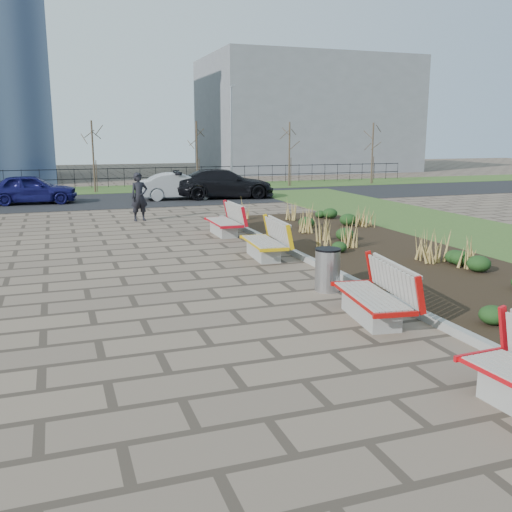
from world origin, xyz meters
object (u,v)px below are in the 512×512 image
object	(u,v)px
bench_c	(263,240)
car_blue	(31,189)
bench_b	(371,293)
car_black	(224,184)
bench_d	(223,220)
lamp_east	(231,138)
car_silver	(180,186)
litter_bin	(328,270)
pedestrian	(139,197)

from	to	relation	value
bench_c	car_blue	distance (m)	16.36
bench_b	car_black	size ratio (longest dim) A/B	0.41
bench_d	lamp_east	size ratio (longest dim) A/B	0.35
bench_b	car_silver	xyz separation A→B (m)	(0.84, 20.27, 0.19)
bench_c	lamp_east	bearing A→B (deg)	79.51
litter_bin	car_blue	world-z (taller)	car_blue
car_blue	car_black	size ratio (longest dim) A/B	0.80
car_blue	bench_d	bearing A→B (deg)	-148.18
bench_b	car_silver	world-z (taller)	car_silver
bench_b	car_silver	size ratio (longest dim) A/B	0.52
litter_bin	bench_d	bearing A→B (deg)	91.18
litter_bin	lamp_east	xyz separation A→B (m)	(4.85, 22.85, 2.59)
bench_c	bench_b	bearing A→B (deg)	-85.97
car_silver	car_blue	bearing A→B (deg)	89.12
car_black	lamp_east	world-z (taller)	lamp_east
pedestrian	lamp_east	distance (m)	13.58
car_blue	litter_bin	bearing A→B (deg)	-158.17
lamp_east	car_black	bearing A→B (deg)	-111.17
car_silver	lamp_east	size ratio (longest dim) A/B	0.68
litter_bin	car_silver	distance (m)	18.26
litter_bin	car_silver	size ratio (longest dim) A/B	0.22
car_black	lamp_east	xyz separation A→B (m)	(1.87, 4.83, 2.27)
bench_c	bench_d	bearing A→B (deg)	94.03
litter_bin	car_black	distance (m)	18.26
pedestrian	car_blue	world-z (taller)	pedestrian
car_blue	lamp_east	size ratio (longest dim) A/B	0.69
bench_c	litter_bin	bearing A→B (deg)	-83.52
bench_d	car_blue	distance (m)	12.90
bench_b	litter_bin	world-z (taller)	bench_b
litter_bin	pedestrian	distance (m)	11.73
litter_bin	lamp_east	distance (m)	23.50
car_black	car_silver	bearing A→B (deg)	91.60
bench_d	car_black	xyz separation A→B (m)	(3.13, 10.65, 0.27)
car_blue	lamp_east	distance (m)	12.20
pedestrian	car_black	bearing A→B (deg)	38.42
car_blue	car_silver	size ratio (longest dim) A/B	1.01
pedestrian	car_blue	bearing A→B (deg)	106.99
bench_b	car_blue	distance (m)	21.61
bench_b	litter_bin	distance (m)	2.03
bench_b	car_black	bearing A→B (deg)	89.05
pedestrian	car_silver	distance (m)	7.38
bench_d	car_black	bearing A→B (deg)	74.07
bench_c	litter_bin	world-z (taller)	bench_c
litter_bin	car_black	bearing A→B (deg)	80.62
car_silver	litter_bin	bearing A→B (deg)	-179.60
litter_bin	pedestrian	bearing A→B (deg)	101.28
bench_d	lamp_east	xyz separation A→B (m)	(5.00, 15.48, 2.54)
bench_c	car_black	world-z (taller)	car_black
litter_bin	lamp_east	size ratio (longest dim) A/B	0.15
car_silver	car_black	size ratio (longest dim) A/B	0.79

